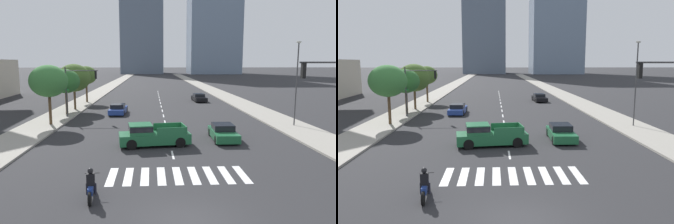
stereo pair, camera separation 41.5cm
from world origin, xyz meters
The scene contains 17 objects.
ground_plane centered at (0.00, 0.00, 0.00)m, with size 800.00×800.00×0.00m, color #28282B.
sidewalk_east centered at (12.12, 30.00, 0.07)m, with size 4.00×260.00×0.15m, color gray.
sidewalk_west centered at (-12.12, 30.00, 0.07)m, with size 4.00×260.00×0.15m, color gray.
crosswalk_near centered at (0.00, 5.32, 0.00)m, with size 7.65×2.85×0.01m.
lane_divider_center centered at (0.00, 33.32, 0.00)m, with size 0.14×50.00×0.01m.
motorcycle_lead centered at (-4.19, 2.50, 0.58)m, with size 0.70×2.08×1.49m.
pickup_truck centered at (-1.46, 11.81, 0.81)m, with size 5.44×2.64×1.67m.
sedan_black_0 centered at (6.27, 39.29, 0.56)m, with size 2.06×4.72×1.21m.
sedan_green_1 centered at (4.36, 13.41, 0.58)m, with size 1.94×4.28×1.26m.
sedan_blue_2 centered at (-5.42, 27.02, 0.57)m, with size 1.98×4.52×1.23m.
traffic_signal_far centered at (-9.58, 24.70, 3.91)m, with size 3.89×0.28×5.52m.
street_lamp_east centered at (12.42, 18.26, 4.76)m, with size 0.50×0.24×8.02m.
street_tree_nearest centered at (-11.32, 20.00, 4.38)m, with size 3.65×3.65×5.80m.
street_tree_second centered at (-11.32, 26.19, 4.00)m, with size 3.25×3.25×5.25m.
street_tree_third centered at (-11.32, 30.26, 4.22)m, with size 4.17×4.17×5.85m.
street_tree_fourth centered at (-11.32, 38.07, 4.24)m, with size 3.25×3.25×5.49m.
office_tower_left_skyline centered at (-6.22, 174.82, 40.33)m, with size 23.06×26.69×92.57m.
Camera 1 is at (-1.42, -11.48, 6.16)m, focal length 34.14 mm.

